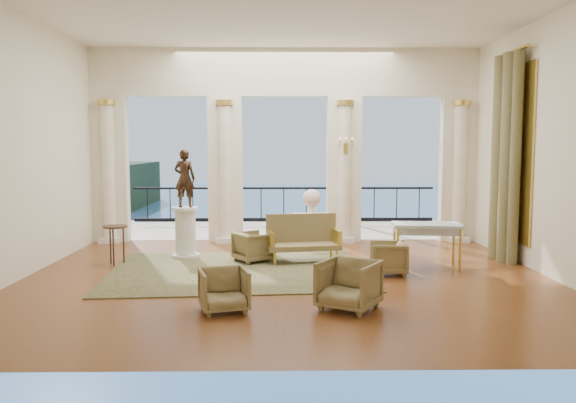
{
  "coord_description": "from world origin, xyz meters",
  "views": [
    {
      "loc": [
        -0.11,
        -9.41,
        2.23
      ],
      "look_at": [
        0.03,
        0.6,
        1.26
      ],
      "focal_mm": 35.0,
      "sensor_mm": 36.0,
      "label": 1
    }
  ],
  "objects_px": {
    "armchair_b": "(349,282)",
    "statue": "(185,178)",
    "armchair_c": "(388,256)",
    "settee": "(303,238)",
    "armchair_d": "(253,245)",
    "side_table": "(115,231)",
    "pedestal": "(186,234)",
    "console_table": "(312,219)",
    "armchair_a": "(224,288)",
    "game_table": "(427,228)"
  },
  "relations": [
    {
      "from": "armchair_d",
      "to": "game_table",
      "type": "distance_m",
      "value": 3.31
    },
    {
      "from": "armchair_a",
      "to": "game_table",
      "type": "bearing_deg",
      "value": 22.11
    },
    {
      "from": "armchair_b",
      "to": "settee",
      "type": "relative_size",
      "value": 0.51
    },
    {
      "from": "settee",
      "to": "side_table",
      "type": "xyz_separation_m",
      "value": [
        -3.57,
        -0.26,
        0.18
      ]
    },
    {
      "from": "armchair_b",
      "to": "armchair_d",
      "type": "xyz_separation_m",
      "value": [
        -1.47,
        3.24,
        -0.05
      ]
    },
    {
      "from": "settee",
      "to": "side_table",
      "type": "height_order",
      "value": "settee"
    },
    {
      "from": "armchair_d",
      "to": "side_table",
      "type": "distance_m",
      "value": 2.63
    },
    {
      "from": "statue",
      "to": "side_table",
      "type": "height_order",
      "value": "statue"
    },
    {
      "from": "pedestal",
      "to": "console_table",
      "type": "xyz_separation_m",
      "value": [
        2.62,
        1.25,
        0.13
      ]
    },
    {
      "from": "settee",
      "to": "game_table",
      "type": "distance_m",
      "value": 2.36
    },
    {
      "from": "armchair_b",
      "to": "game_table",
      "type": "relative_size",
      "value": 0.59
    },
    {
      "from": "game_table",
      "to": "side_table",
      "type": "xyz_separation_m",
      "value": [
        -5.82,
        0.4,
        -0.11
      ]
    },
    {
      "from": "pedestal",
      "to": "armchair_d",
      "type": "bearing_deg",
      "value": -16.83
    },
    {
      "from": "armchair_b",
      "to": "settee",
      "type": "xyz_separation_m",
      "value": [
        -0.5,
        3.27,
        0.08
      ]
    },
    {
      "from": "statue",
      "to": "armchair_b",
      "type": "bearing_deg",
      "value": 134.96
    },
    {
      "from": "console_table",
      "to": "side_table",
      "type": "relative_size",
      "value": 1.1
    },
    {
      "from": "armchair_d",
      "to": "side_table",
      "type": "bearing_deg",
      "value": 61.57
    },
    {
      "from": "armchair_c",
      "to": "settee",
      "type": "xyz_separation_m",
      "value": [
        -1.46,
        1.14,
        0.14
      ]
    },
    {
      "from": "game_table",
      "to": "console_table",
      "type": "distance_m",
      "value": 3.04
    },
    {
      "from": "settee",
      "to": "pedestal",
      "type": "bearing_deg",
      "value": 161.41
    },
    {
      "from": "armchair_b",
      "to": "settee",
      "type": "height_order",
      "value": "settee"
    },
    {
      "from": "settee",
      "to": "console_table",
      "type": "bearing_deg",
      "value": 71.53
    },
    {
      "from": "side_table",
      "to": "statue",
      "type": "bearing_deg",
      "value": 28.01
    },
    {
      "from": "armchair_a",
      "to": "armchair_d",
      "type": "relative_size",
      "value": 1.0
    },
    {
      "from": "settee",
      "to": "pedestal",
      "type": "height_order",
      "value": "pedestal"
    },
    {
      "from": "armchair_c",
      "to": "console_table",
      "type": "distance_m",
      "value": 3.04
    },
    {
      "from": "game_table",
      "to": "side_table",
      "type": "bearing_deg",
      "value": -178.67
    },
    {
      "from": "armchair_c",
      "to": "statue",
      "type": "xyz_separation_m",
      "value": [
        -3.81,
        1.53,
        1.29
      ]
    },
    {
      "from": "armchair_a",
      "to": "settee",
      "type": "height_order",
      "value": "settee"
    },
    {
      "from": "console_table",
      "to": "armchair_b",
      "type": "bearing_deg",
      "value": -92.83
    },
    {
      "from": "statue",
      "to": "settee",
      "type": "bearing_deg",
      "value": 177.62
    },
    {
      "from": "side_table",
      "to": "armchair_b",
      "type": "bearing_deg",
      "value": -36.54
    },
    {
      "from": "armchair_d",
      "to": "side_table",
      "type": "xyz_separation_m",
      "value": [
        -2.6,
        -0.23,
        0.32
      ]
    },
    {
      "from": "armchair_b",
      "to": "console_table",
      "type": "relative_size",
      "value": 0.92
    },
    {
      "from": "armchair_a",
      "to": "pedestal",
      "type": "height_order",
      "value": "pedestal"
    },
    {
      "from": "game_table",
      "to": "console_table",
      "type": "xyz_separation_m",
      "value": [
        -1.98,
        2.3,
        -0.12
      ]
    },
    {
      "from": "armchair_a",
      "to": "pedestal",
      "type": "distance_m",
      "value": 3.9
    },
    {
      "from": "statue",
      "to": "pedestal",
      "type": "bearing_deg",
      "value": -0.0
    },
    {
      "from": "console_table",
      "to": "side_table",
      "type": "height_order",
      "value": "console_table"
    },
    {
      "from": "armchair_c",
      "to": "settee",
      "type": "bearing_deg",
      "value": -122.54
    },
    {
      "from": "armchair_b",
      "to": "statue",
      "type": "xyz_separation_m",
      "value": [
        -2.85,
        3.66,
        1.23
      ]
    },
    {
      "from": "game_table",
      "to": "statue",
      "type": "relative_size",
      "value": 1.1
    },
    {
      "from": "armchair_b",
      "to": "console_table",
      "type": "distance_m",
      "value": 4.92
    },
    {
      "from": "statue",
      "to": "console_table",
      "type": "relative_size",
      "value": 1.42
    },
    {
      "from": "armchair_b",
      "to": "settee",
      "type": "bearing_deg",
      "value": 130.18
    },
    {
      "from": "settee",
      "to": "pedestal",
      "type": "relative_size",
      "value": 1.43
    },
    {
      "from": "armchair_c",
      "to": "console_table",
      "type": "xyz_separation_m",
      "value": [
        -1.19,
        2.78,
        0.31
      ]
    },
    {
      "from": "game_table",
      "to": "console_table",
      "type": "height_order",
      "value": "game_table"
    },
    {
      "from": "statue",
      "to": "console_table",
      "type": "bearing_deg",
      "value": -147.41
    },
    {
      "from": "armchair_d",
      "to": "pedestal",
      "type": "relative_size",
      "value": 0.63
    }
  ]
}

